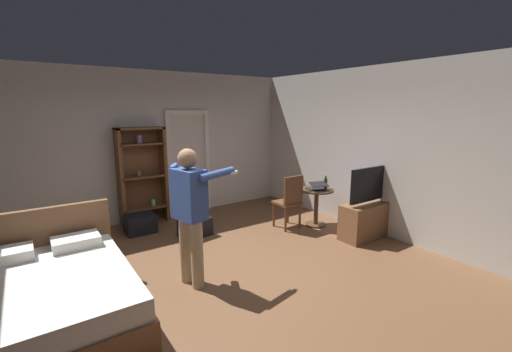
{
  "coord_description": "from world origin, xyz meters",
  "views": [
    {
      "loc": [
        -2.0,
        -3.53,
        2.15
      ],
      "look_at": [
        0.69,
        0.32,
        1.2
      ],
      "focal_mm": 23.21,
      "sensor_mm": 36.0,
      "label": 1
    }
  ],
  "objects_px": {
    "suitcase_small": "(195,227)",
    "bottle_on_table": "(326,183)",
    "bed": "(50,299)",
    "side_table": "(316,201)",
    "bookshelf": "(142,172)",
    "tv_flatscreen": "(368,216)",
    "suitcase_dark": "(140,224)",
    "wooden_chair": "(290,200)",
    "person_blue_shirt": "(190,208)",
    "laptop": "(317,187)"
  },
  "relations": [
    {
      "from": "bottle_on_table",
      "to": "suitcase_dark",
      "type": "xyz_separation_m",
      "value": [
        -2.96,
        1.59,
        -0.64
      ]
    },
    {
      "from": "laptop",
      "to": "bottle_on_table",
      "type": "relative_size",
      "value": 1.66
    },
    {
      "from": "side_table",
      "to": "suitcase_small",
      "type": "relative_size",
      "value": 1.39
    },
    {
      "from": "bottle_on_table",
      "to": "wooden_chair",
      "type": "bearing_deg",
      "value": 159.77
    },
    {
      "from": "suitcase_small",
      "to": "suitcase_dark",
      "type": "bearing_deg",
      "value": 127.26
    },
    {
      "from": "bookshelf",
      "to": "wooden_chair",
      "type": "bearing_deg",
      "value": -41.78
    },
    {
      "from": "laptop",
      "to": "bottle_on_table",
      "type": "height_order",
      "value": "bottle_on_table"
    },
    {
      "from": "wooden_chair",
      "to": "person_blue_shirt",
      "type": "distance_m",
      "value": 2.45
    },
    {
      "from": "wooden_chair",
      "to": "person_blue_shirt",
      "type": "relative_size",
      "value": 0.58
    },
    {
      "from": "bookshelf",
      "to": "bottle_on_table",
      "type": "height_order",
      "value": "bookshelf"
    },
    {
      "from": "tv_flatscreen",
      "to": "suitcase_dark",
      "type": "relative_size",
      "value": 2.43
    },
    {
      "from": "suitcase_small",
      "to": "bottle_on_table",
      "type": "bearing_deg",
      "value": -30.3
    },
    {
      "from": "bottle_on_table",
      "to": "suitcase_dark",
      "type": "relative_size",
      "value": 0.5
    },
    {
      "from": "bookshelf",
      "to": "bed",
      "type": "bearing_deg",
      "value": -123.09
    },
    {
      "from": "bed",
      "to": "side_table",
      "type": "height_order",
      "value": "bed"
    },
    {
      "from": "suitcase_dark",
      "to": "suitcase_small",
      "type": "xyz_separation_m",
      "value": [
        0.73,
        -0.71,
        -0.0
      ]
    },
    {
      "from": "person_blue_shirt",
      "to": "bottle_on_table",
      "type": "bearing_deg",
      "value": 10.97
    },
    {
      "from": "laptop",
      "to": "suitcase_small",
      "type": "bearing_deg",
      "value": 157.53
    },
    {
      "from": "side_table",
      "to": "wooden_chair",
      "type": "height_order",
      "value": "wooden_chair"
    },
    {
      "from": "suitcase_dark",
      "to": "tv_flatscreen",
      "type": "bearing_deg",
      "value": -37.4
    },
    {
      "from": "side_table",
      "to": "person_blue_shirt",
      "type": "distance_m",
      "value": 2.91
    },
    {
      "from": "bookshelf",
      "to": "side_table",
      "type": "relative_size",
      "value": 2.61
    },
    {
      "from": "laptop",
      "to": "person_blue_shirt",
      "type": "bearing_deg",
      "value": -167.53
    },
    {
      "from": "tv_flatscreen",
      "to": "side_table",
      "type": "distance_m",
      "value": 0.97
    },
    {
      "from": "side_table",
      "to": "laptop",
      "type": "height_order",
      "value": "laptop"
    },
    {
      "from": "bookshelf",
      "to": "wooden_chair",
      "type": "height_order",
      "value": "bookshelf"
    },
    {
      "from": "wooden_chair",
      "to": "suitcase_dark",
      "type": "relative_size",
      "value": 1.98
    },
    {
      "from": "side_table",
      "to": "bottle_on_table",
      "type": "relative_size",
      "value": 2.83
    },
    {
      "from": "bookshelf",
      "to": "suitcase_small",
      "type": "xyz_separation_m",
      "value": [
        0.5,
        -1.21,
        -0.83
      ]
    },
    {
      "from": "person_blue_shirt",
      "to": "bookshelf",
      "type": "bearing_deg",
      "value": 85.63
    },
    {
      "from": "suitcase_small",
      "to": "bed",
      "type": "bearing_deg",
      "value": -155.81
    },
    {
      "from": "wooden_chair",
      "to": "laptop",
      "type": "bearing_deg",
      "value": -23.23
    },
    {
      "from": "side_table",
      "to": "person_blue_shirt",
      "type": "bearing_deg",
      "value": -166.92
    },
    {
      "from": "tv_flatscreen",
      "to": "laptop",
      "type": "bearing_deg",
      "value": 112.01
    },
    {
      "from": "tv_flatscreen",
      "to": "suitcase_small",
      "type": "bearing_deg",
      "value": 144.39
    },
    {
      "from": "bottle_on_table",
      "to": "person_blue_shirt",
      "type": "distance_m",
      "value": 2.99
    },
    {
      "from": "bed",
      "to": "suitcase_dark",
      "type": "distance_m",
      "value": 2.6
    },
    {
      "from": "bookshelf",
      "to": "bottle_on_table",
      "type": "xyz_separation_m",
      "value": [
        2.72,
        -2.09,
        -0.18
      ]
    },
    {
      "from": "laptop",
      "to": "suitcase_dark",
      "type": "xyz_separation_m",
      "value": [
        -2.77,
        1.55,
        -0.59
      ]
    },
    {
      "from": "bed",
      "to": "tv_flatscreen",
      "type": "relative_size",
      "value": 1.59
    },
    {
      "from": "bed",
      "to": "wooden_chair",
      "type": "relative_size",
      "value": 1.95
    },
    {
      "from": "bed",
      "to": "suitcase_small",
      "type": "height_order",
      "value": "bed"
    },
    {
      "from": "tv_flatscreen",
      "to": "side_table",
      "type": "xyz_separation_m",
      "value": [
        -0.31,
        0.91,
        0.1
      ]
    },
    {
      "from": "bookshelf",
      "to": "side_table",
      "type": "bearing_deg",
      "value": -37.88
    },
    {
      "from": "tv_flatscreen",
      "to": "bottle_on_table",
      "type": "relative_size",
      "value": 4.91
    },
    {
      "from": "wooden_chair",
      "to": "side_table",
      "type": "bearing_deg",
      "value": -17.4
    },
    {
      "from": "bed",
      "to": "side_table",
      "type": "distance_m",
      "value": 4.35
    },
    {
      "from": "side_table",
      "to": "laptop",
      "type": "relative_size",
      "value": 1.7
    },
    {
      "from": "suitcase_small",
      "to": "person_blue_shirt",
      "type": "bearing_deg",
      "value": -124.32
    },
    {
      "from": "laptop",
      "to": "bookshelf",
      "type": "bearing_deg",
      "value": 141.08
    }
  ]
}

